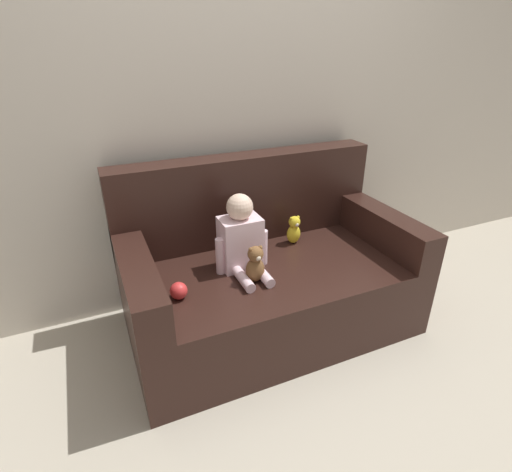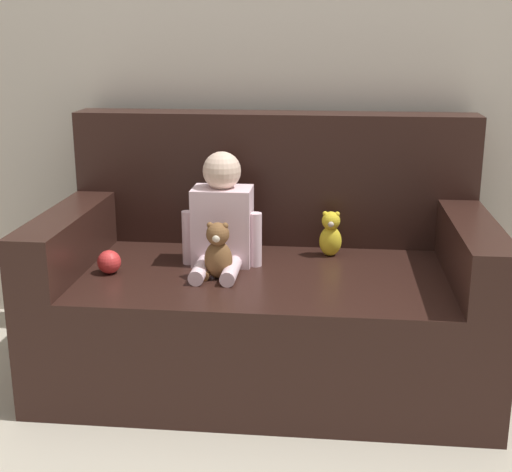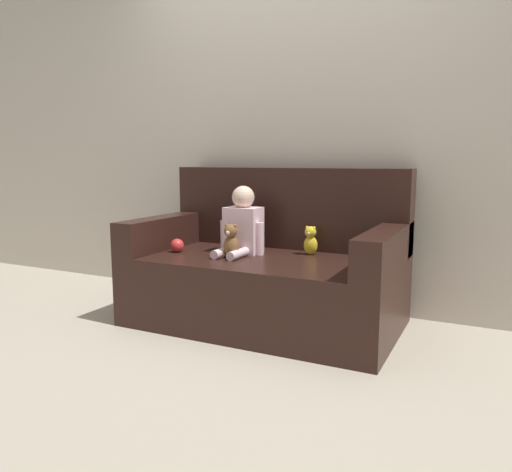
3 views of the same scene
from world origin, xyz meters
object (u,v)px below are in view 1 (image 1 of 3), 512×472
toy_ball (179,291)px  plush_toy_side (294,230)px  teddy_bear_brown (255,265)px  couch (266,273)px  person_baby (241,239)px

toy_ball → plush_toy_side: bearing=20.3°
teddy_bear_brown → toy_ball: size_ratio=2.41×
couch → person_baby: size_ratio=3.81×
person_baby → teddy_bear_brown: 0.18m
person_baby → plush_toy_side: bearing=19.5°
person_baby → couch: bearing=12.9°
person_baby → teddy_bear_brown: bearing=-86.3°
person_baby → plush_toy_side: size_ratio=2.36×
couch → teddy_bear_brown: 0.33m
couch → teddy_bear_brown: size_ratio=7.83×
toy_ball → person_baby: bearing=21.1°
couch → toy_ball: (-0.57, -0.19, 0.15)m
couch → plush_toy_side: 0.33m
couch → person_baby: couch is taller
couch → teddy_bear_brown: (-0.16, -0.21, 0.20)m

